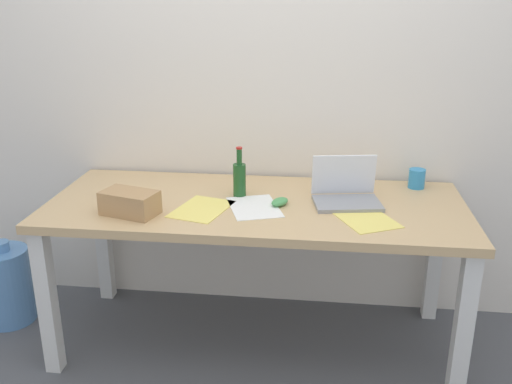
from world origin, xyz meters
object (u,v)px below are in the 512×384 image
at_px(coffee_mug, 417,179).
at_px(water_cooler_jug, 6,285).
at_px(desk, 256,220).
at_px(laptop_right, 346,193).
at_px(beer_bottle, 239,178).
at_px(cardboard_box, 130,203).
at_px(computer_mouse, 280,202).

bearing_deg(coffee_mug, water_cooler_jug, -172.80).
distance_m(desk, water_cooler_jug, 1.41).
bearing_deg(desk, laptop_right, 6.44).
distance_m(desk, beer_bottle, 0.21).
bearing_deg(cardboard_box, beer_bottle, 33.15).
height_order(desk, coffee_mug, coffee_mug).
distance_m(desk, coffee_mug, 0.83).
height_order(desk, water_cooler_jug, desk).
xyz_separation_m(laptop_right, cardboard_box, (-0.94, -0.26, 0.01)).
distance_m(cardboard_box, water_cooler_jug, 1.03).
xyz_separation_m(cardboard_box, coffee_mug, (1.29, 0.51, -0.00)).
relative_size(desk, laptop_right, 5.80).
xyz_separation_m(computer_mouse, cardboard_box, (-0.64, -0.18, 0.03)).
height_order(desk, computer_mouse, computer_mouse).
xyz_separation_m(beer_bottle, water_cooler_jug, (-1.24, -0.04, -0.63)).
distance_m(computer_mouse, coffee_mug, 0.73).
xyz_separation_m(laptop_right, water_cooler_jug, (-1.74, -0.01, -0.59)).
bearing_deg(laptop_right, beer_bottle, 176.40).
bearing_deg(laptop_right, water_cooler_jug, -179.61).
bearing_deg(water_cooler_jug, desk, -1.49).
relative_size(laptop_right, beer_bottle, 1.39).
distance_m(laptop_right, beer_bottle, 0.50).
bearing_deg(laptop_right, cardboard_box, -164.74).
bearing_deg(beer_bottle, laptop_right, -3.60).
bearing_deg(cardboard_box, coffee_mug, 21.49).
bearing_deg(computer_mouse, coffee_mug, 55.97).
bearing_deg(computer_mouse, desk, -163.96).
height_order(computer_mouse, coffee_mug, coffee_mug).
distance_m(beer_bottle, computer_mouse, 0.24).
xyz_separation_m(beer_bottle, cardboard_box, (-0.44, -0.29, -0.04)).
bearing_deg(water_cooler_jug, beer_bottle, 1.99).
relative_size(desk, cardboard_box, 8.04).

